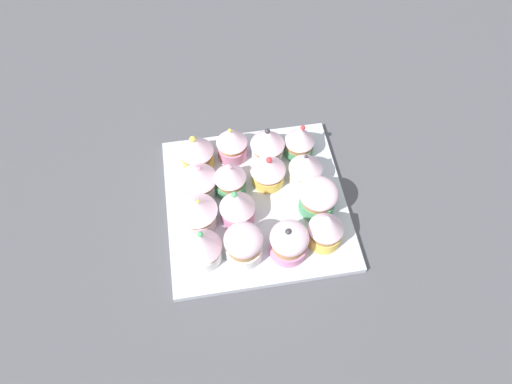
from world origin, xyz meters
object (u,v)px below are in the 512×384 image
object	(u,v)px
cupcake_1	(244,244)
cupcake_6	(318,198)
cupcake_11	(197,150)
cupcake_12	(232,142)
baking_tray	(256,203)
cupcake_2	(289,242)
cupcake_3	(326,229)
cupcake_14	(300,141)
cupcake_13	(268,144)
cupcake_7	(198,179)
cupcake_9	(268,170)
cupcake_5	(237,206)
cupcake_8	(230,177)
cupcake_0	(202,246)
cupcake_4	(197,211)
cupcake_10	(306,169)

from	to	relation	value
cupcake_1	cupcake_6	distance (cm)	15.21
cupcake_11	cupcake_12	bearing A→B (deg)	5.84
baking_tray	cupcake_2	bearing A→B (deg)	-70.55
cupcake_11	cupcake_3	bearing A→B (deg)	-45.19
cupcake_14	cupcake_13	bearing A→B (deg)	-178.74
cupcake_7	cupcake_9	xyz separation A→B (cm)	(12.19, 0.08, -0.28)
cupcake_5	cupcake_13	world-z (taller)	cupcake_13
cupcake_5	cupcake_9	xyz separation A→B (cm)	(6.35, 6.69, -0.36)
baking_tray	cupcake_7	xyz separation A→B (cm)	(-9.42, 3.83, 4.34)
cupcake_8	cupcake_13	xyz separation A→B (cm)	(7.61, 6.16, -0.03)
cupcake_0	cupcake_14	distance (cm)	26.96
cupcake_7	cupcake_8	world-z (taller)	cupcake_8
cupcake_2	cupcake_8	distance (cm)	15.35
cupcake_5	cupcake_8	size ratio (longest dim) A/B	0.96
cupcake_6	cupcake_11	size ratio (longest dim) A/B	0.88
cupcake_2	baking_tray	bearing A→B (deg)	109.45
cupcake_7	cupcake_5	bearing A→B (deg)	-48.56
cupcake_1	cupcake_4	bearing A→B (deg)	132.96
cupcake_11	cupcake_12	xyz separation A→B (cm)	(6.46, 0.66, 0.23)
cupcake_5	cupcake_7	size ratio (longest dim) A/B	1.05
cupcake_9	cupcake_13	world-z (taller)	cupcake_13
baking_tray	cupcake_14	world-z (taller)	cupcake_14
cupcake_5	cupcake_10	size ratio (longest dim) A/B	1.06
cupcake_10	cupcake_1	bearing A→B (deg)	-135.45
cupcake_7	cupcake_11	bearing A→B (deg)	87.48
baking_tray	cupcake_7	size ratio (longest dim) A/B	4.21
cupcake_10	cupcake_9	bearing A→B (deg)	170.83
cupcake_1	cupcake_13	world-z (taller)	cupcake_13
cupcake_1	cupcake_11	xyz separation A→B (cm)	(-5.59, 19.64, 0.05)
cupcake_6	cupcake_2	bearing A→B (deg)	-131.70
cupcake_10	cupcake_12	distance (cm)	14.19
cupcake_1	cupcake_9	distance (cm)	15.02
cupcake_1	cupcake_10	distance (cm)	17.93
cupcake_10	cupcake_13	bearing A→B (deg)	131.68
cupcake_0	cupcake_9	distance (cm)	18.34
cupcake_10	cupcake_11	bearing A→B (deg)	158.96
cupcake_13	baking_tray	bearing A→B (deg)	-111.42
cupcake_1	cupcake_5	xyz separation A→B (cm)	(-0.02, 6.93, 0.17)
cupcake_3	cupcake_1	bearing A→B (deg)	-177.87
cupcake_6	cupcake_9	bearing A→B (deg)	136.60
cupcake_0	cupcake_11	bearing A→B (deg)	87.22
cupcake_5	cupcake_11	size ratio (longest dim) A/B	1.02
cupcake_12	cupcake_13	distance (cm)	6.45
cupcake_7	cupcake_11	xyz separation A→B (cm)	(0.27, 6.10, -0.03)
cupcake_6	cupcake_14	bearing A→B (deg)	92.56
cupcake_4	cupcake_12	bearing A→B (deg)	60.15
cupcake_3	cupcake_7	world-z (taller)	cupcake_3
cupcake_6	cupcake_8	distance (cm)	15.36
cupcake_13	cupcake_1	bearing A→B (deg)	-110.77
cupcake_3	cupcake_6	world-z (taller)	cupcake_3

